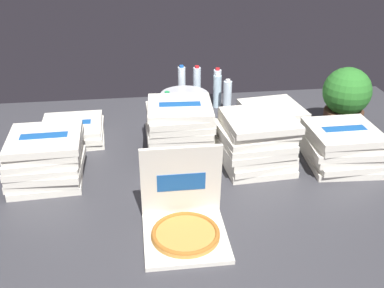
{
  "coord_description": "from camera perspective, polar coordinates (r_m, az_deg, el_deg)",
  "views": [
    {
      "loc": [
        -0.33,
        -2.14,
        1.3
      ],
      "look_at": [
        -0.05,
        0.1,
        0.14
      ],
      "focal_mm": 43.28,
      "sensor_mm": 36.0,
      "label": 1
    }
  ],
  "objects": [
    {
      "name": "ground_plane",
      "position": [
        2.53,
        1.35,
        -3.99
      ],
      "size": [
        3.2,
        2.4,
        0.02
      ],
      "primitive_type": "cube",
      "color": "#38383D"
    },
    {
      "name": "open_pizza_box",
      "position": [
        2.06,
        -0.95,
        -9.4
      ],
      "size": [
        0.36,
        0.37,
        0.38
      ],
      "color": "silver",
      "rests_on": "ground_plane"
    },
    {
      "name": "pizza_stack_right_near",
      "position": [
        2.57,
        7.83,
        0.35
      ],
      "size": [
        0.42,
        0.42,
        0.3
      ],
      "color": "silver",
      "rests_on": "ground_plane"
    },
    {
      "name": "pizza_stack_right_far",
      "position": [
        3.08,
        9.99,
        3.32
      ],
      "size": [
        0.42,
        0.42,
        0.15
      ],
      "color": "silver",
      "rests_on": "ground_plane"
    },
    {
      "name": "pizza_stack_center_near",
      "position": [
        2.97,
        -14.43,
        1.55
      ],
      "size": [
        0.39,
        0.38,
        0.11
      ],
      "color": "silver",
      "rests_on": "ground_plane"
    },
    {
      "name": "pizza_stack_center_far",
      "position": [
        2.7,
        -1.57,
        1.95
      ],
      "size": [
        0.39,
        0.39,
        0.3
      ],
      "color": "silver",
      "rests_on": "ground_plane"
    },
    {
      "name": "pizza_stack_left_far",
      "position": [
        2.53,
        -17.61,
        -1.7
      ],
      "size": [
        0.4,
        0.39,
        0.26
      ],
      "color": "silver",
      "rests_on": "ground_plane"
    },
    {
      "name": "pizza_stack_right_mid",
      "position": [
        2.7,
        17.96,
        -0.33
      ],
      "size": [
        0.4,
        0.39,
        0.23
      ],
      "color": "silver",
      "rests_on": "ground_plane"
    },
    {
      "name": "ice_bucket",
      "position": [
        3.28,
        -0.88,
        5.13
      ],
      "size": [
        0.34,
        0.34,
        0.13
      ],
      "primitive_type": "cylinder",
      "color": "#B7BABF",
      "rests_on": "ground_plane"
    },
    {
      "name": "water_bottle_0",
      "position": [
        3.52,
        -1.28,
        7.64
      ],
      "size": [
        0.06,
        0.06,
        0.25
      ],
      "color": "white",
      "rests_on": "ground_plane"
    },
    {
      "name": "water_bottle_1",
      "position": [
        3.51,
        0.61,
        7.58
      ],
      "size": [
        0.06,
        0.06,
        0.25
      ],
      "color": "silver",
      "rests_on": "ground_plane"
    },
    {
      "name": "water_bottle_2",
      "position": [
        3.46,
        3.12,
        7.27
      ],
      "size": [
        0.06,
        0.06,
        0.25
      ],
      "color": "white",
      "rests_on": "ground_plane"
    },
    {
      "name": "water_bottle_3",
      "position": [
        3.23,
        4.38,
        5.76
      ],
      "size": [
        0.06,
        0.06,
        0.25
      ],
      "color": "silver",
      "rests_on": "ground_plane"
    },
    {
      "name": "water_bottle_4",
      "position": [
        3.01,
        -3.03,
        4.14
      ],
      "size": [
        0.06,
        0.06,
        0.25
      ],
      "color": "white",
      "rests_on": "ground_plane"
    },
    {
      "name": "water_bottle_5",
      "position": [
        3.34,
        3.14,
        6.53
      ],
      "size": [
        0.06,
        0.06,
        0.25
      ],
      "color": "silver",
      "rests_on": "ground_plane"
    },
    {
      "name": "potted_plant",
      "position": [
        3.11,
        18.44,
        5.39
      ],
      "size": [
        0.3,
        0.3,
        0.41
      ],
      "color": "#513323",
      "rests_on": "ground_plane"
    }
  ]
}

